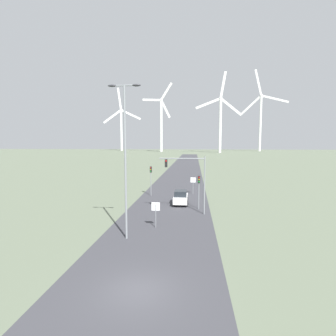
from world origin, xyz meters
name	(u,v)px	position (x,y,z in m)	size (l,w,h in m)	color
ground_plane	(138,290)	(0.00, 0.00, 0.00)	(600.00, 600.00, 0.00)	#5B6651
road_surface	(181,177)	(0.00, 48.00, 0.00)	(10.00, 240.00, 0.01)	#38383D
streetlamp	(125,148)	(-2.64, 7.64, 7.71)	(2.71, 0.32, 12.82)	gray
stop_sign_near	(156,210)	(-0.57, 10.71, 1.73)	(0.81, 0.07, 2.47)	gray
stop_sign_far	(193,182)	(2.91, 27.66, 1.85)	(0.81, 0.07, 2.64)	gray
traffic_light_post_near_left	(151,174)	(-3.50, 25.59, 3.29)	(0.28, 0.34, 4.51)	gray
traffic_light_post_near_right	(199,185)	(3.65, 18.26, 3.01)	(0.28, 0.34, 4.12)	gray
traffic_light_mast_overhead	(189,173)	(2.49, 15.95, 4.72)	(5.20, 0.35, 6.59)	gray
car_approaching	(181,197)	(1.31, 20.59, 0.91)	(1.88, 4.11, 1.83)	white
wind_turbine_far_left	(121,125)	(-69.09, 242.68, 25.52)	(33.68, 17.49, 61.31)	white
wind_turbine_left	(161,120)	(-25.85, 216.36, 27.33)	(26.79, 3.78, 59.38)	white
wind_turbine_center	(220,119)	(23.31, 197.92, 26.68)	(36.02, 2.60, 62.87)	white
wind_turbine_right	(261,117)	(64.26, 240.70, 32.03)	(41.14, 10.44, 75.39)	white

